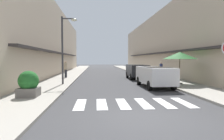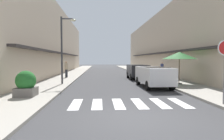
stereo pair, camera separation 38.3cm
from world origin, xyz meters
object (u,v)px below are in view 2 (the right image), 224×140
(pedestrian_walking_near, at_px, (66,69))
(pedestrian_walking_far, at_px, (162,69))
(cafe_umbrella, at_px, (179,56))
(planter_corner, at_px, (26,84))
(planter_midblock, at_px, (172,75))
(parked_car_mid, at_px, (137,70))
(street_lamp, at_px, (64,43))
(parked_car_near, at_px, (154,75))

(pedestrian_walking_near, height_order, pedestrian_walking_far, pedestrian_walking_near)
(cafe_umbrella, bearing_deg, planter_corner, -155.59)
(cafe_umbrella, distance_m, planter_corner, 10.96)
(planter_corner, bearing_deg, pedestrian_walking_near, 88.50)
(planter_midblock, distance_m, pedestrian_walking_near, 10.58)
(parked_car_mid, xyz_separation_m, planter_midblock, (2.59, -2.72, -0.30))
(street_lamp, height_order, cafe_umbrella, street_lamp)
(parked_car_mid, relative_size, cafe_umbrella, 1.53)
(planter_midblock, distance_m, pedestrian_walking_far, 4.18)
(parked_car_near, bearing_deg, street_lamp, 167.30)
(pedestrian_walking_near, bearing_deg, parked_car_mid, 174.07)
(cafe_umbrella, bearing_deg, street_lamp, 176.40)
(cafe_umbrella, height_order, planter_corner, cafe_umbrella)
(parked_car_near, distance_m, cafe_umbrella, 2.79)
(planter_midblock, height_order, pedestrian_walking_near, pedestrian_walking_near)
(street_lamp, distance_m, pedestrian_walking_far, 11.61)
(cafe_umbrella, relative_size, planter_corner, 1.99)
(street_lamp, bearing_deg, parked_car_mid, 35.39)
(cafe_umbrella, relative_size, pedestrian_walking_near, 1.51)
(parked_car_mid, bearing_deg, parked_car_near, -90.00)
(pedestrian_walking_near, bearing_deg, parked_car_near, 137.11)
(parked_car_mid, height_order, planter_midblock, parked_car_mid)
(parked_car_near, distance_m, planter_midblock, 4.30)
(parked_car_near, bearing_deg, cafe_umbrella, 22.41)
(planter_midblock, xyz_separation_m, pedestrian_walking_far, (0.45, 4.15, 0.34))
(parked_car_near, distance_m, pedestrian_walking_far, 8.16)
(pedestrian_walking_far, bearing_deg, planter_corner, 1.26)
(planter_midblock, bearing_deg, pedestrian_walking_near, 160.28)
(parked_car_mid, distance_m, street_lamp, 8.39)
(pedestrian_walking_near, xyz_separation_m, pedestrian_walking_far, (10.40, 0.58, -0.07))
(planter_midblock, relative_size, pedestrian_walking_near, 0.64)
(parked_car_mid, bearing_deg, planter_corner, -128.20)
(planter_corner, xyz_separation_m, pedestrian_walking_far, (10.67, 11.13, 0.20))
(planter_corner, bearing_deg, cafe_umbrella, 24.41)
(parked_car_near, bearing_deg, planter_corner, -155.01)
(parked_car_mid, bearing_deg, street_lamp, -144.61)
(street_lamp, bearing_deg, planter_corner, -102.00)
(planter_corner, bearing_deg, parked_car_near, 24.99)
(pedestrian_walking_far, bearing_deg, street_lamp, -12.55)
(planter_corner, distance_m, pedestrian_walking_near, 10.56)
(cafe_umbrella, height_order, pedestrian_walking_far, cafe_umbrella)
(cafe_umbrella, bearing_deg, parked_car_mid, 113.25)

